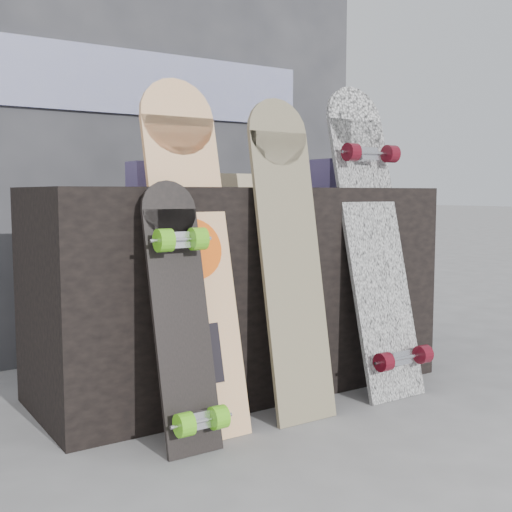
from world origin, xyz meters
TOP-DOWN VIEW (x-y plane):
  - ground at (0.00, 0.00)m, footprint 60.00×60.00m
  - vendor_table at (0.00, 0.50)m, footprint 1.60×0.60m
  - booth at (0.00, 1.35)m, footprint 2.40×0.22m
  - merch_box_purple at (-0.30, 0.65)m, footprint 0.18×0.12m
  - merch_box_small at (0.42, 0.44)m, footprint 0.14×0.14m
  - merch_box_flat at (0.06, 0.67)m, footprint 0.22×0.10m
  - longboard_geisha at (-0.38, 0.18)m, footprint 0.26×0.29m
  - longboard_celtic at (-0.02, 0.13)m, footprint 0.24×0.23m
  - longboard_cascadia at (0.41, 0.17)m, footprint 0.28×0.37m
  - skateboard_dark at (-0.47, 0.06)m, footprint 0.18×0.27m

SIDE VIEW (x-z plane):
  - ground at x=0.00m, z-range 0.00..0.00m
  - vendor_table at x=0.00m, z-range 0.00..0.80m
  - skateboard_dark at x=-0.47m, z-range 0.01..0.83m
  - longboard_celtic at x=-0.02m, z-range 0.03..1.15m
  - longboard_geisha at x=-0.38m, z-range 0.03..1.20m
  - longboard_cascadia at x=0.41m, z-range 0.02..1.23m
  - merch_box_flat at x=0.06m, z-range 0.80..0.86m
  - merch_box_purple at x=-0.30m, z-range 0.80..0.90m
  - merch_box_small at x=0.42m, z-range 0.80..0.92m
  - booth at x=0.00m, z-range 0.00..2.20m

